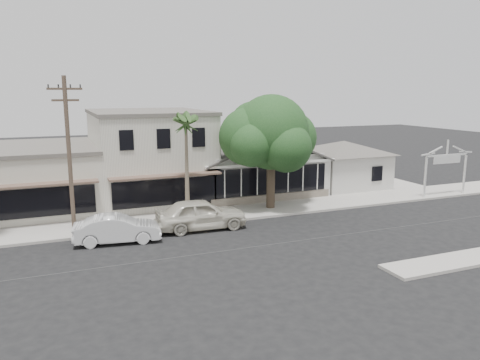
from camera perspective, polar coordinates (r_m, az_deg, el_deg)
name	(u,v)px	position (r m, az deg, el deg)	size (l,w,h in m)	color
ground	(258,246)	(25.30, 2.19, -8.09)	(140.00, 140.00, 0.00)	black
sidewalk_north	(91,228)	(29.72, -17.71, -5.56)	(90.00, 3.50, 0.15)	#9E9991
corner_shop	(251,161)	(37.77, 1.32, 2.35)	(10.40, 8.60, 5.10)	beige
side_cottage	(343,170)	(41.07, 12.42, 1.21)	(6.00, 6.00, 3.00)	beige
arch_sign	(447,157)	(39.50, 23.90, 2.59)	(4.12, 0.12, 3.95)	white
row_building_near	(149,157)	(36.28, -11.01, 2.81)	(8.00, 10.00, 6.50)	beige
row_building_midnear	(21,180)	(35.86, -25.18, 0.01)	(10.00, 10.00, 4.20)	#B8B3A5
utility_pole	(69,154)	(27.20, -20.11, 2.97)	(1.80, 0.24, 9.00)	brown
car_0	(201,214)	(28.18, -4.80, -4.16)	(2.19, 5.45, 1.86)	beige
car_1	(117,229)	(26.56, -14.73, -5.78)	(1.63, 4.66, 1.54)	silver
shade_tree	(269,134)	(32.24, 3.55, 5.58)	(7.19, 6.50, 7.98)	#483B2B
palm_east	(186,124)	(29.50, -6.63, 6.81)	(2.16, 2.16, 7.17)	#726651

